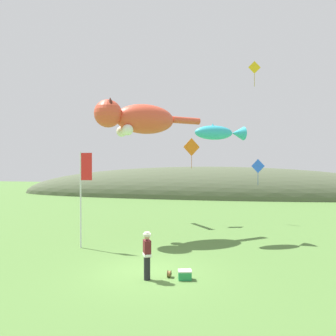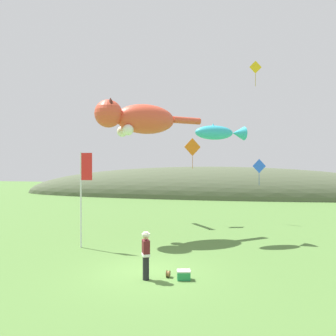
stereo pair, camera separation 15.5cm
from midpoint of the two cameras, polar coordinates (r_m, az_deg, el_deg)
The scene contains 12 objects.
ground_plane at distance 13.56m, azimuth -3.73°, elevation -17.81°, with size 120.00×120.00×0.00m, color #517A38.
distant_hill_ridge at distance 45.07m, azimuth 6.81°, elevation -4.81°, with size 54.66×12.12×7.93m.
festival_attendant at distance 12.59m, azimuth -4.04°, elevation -14.74°, with size 0.42×0.49×1.77m.
kite_spool at distance 13.05m, azimuth -0.14°, elevation -17.94°, with size 0.13×0.27×0.27m.
picnic_cooler at distance 12.81m, azimuth 2.58°, elevation -18.09°, with size 0.55×0.43×0.36m.
festival_banner_pole at distance 17.35m, azimuth -14.80°, elevation -2.90°, with size 0.66×0.08×4.93m.
kite_giant_cat at distance 19.58m, azimuth -5.57°, elevation 8.52°, with size 5.69×4.64×2.07m.
kite_fish_windsock at distance 19.08m, azimuth 8.68°, elevation 6.10°, with size 3.08×2.09×0.93m.
kite_tube_streamer at distance 24.86m, azimuth -3.54°, elevation 7.59°, with size 1.80×2.26×0.44m.
kite_diamond_gold at distance 24.80m, azimuth 14.64°, elevation 16.53°, with size 0.87×0.23×1.79m.
kite_diamond_orange at distance 23.92m, azimuth 3.94°, elevation 3.62°, with size 1.12×0.71×2.21m.
kite_diamond_blue at distance 25.01m, azimuth 15.23°, elevation 0.28°, with size 0.92×0.52×1.94m.
Camera 1 is at (3.20, -12.45, 4.30)m, focal length 35.00 mm.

